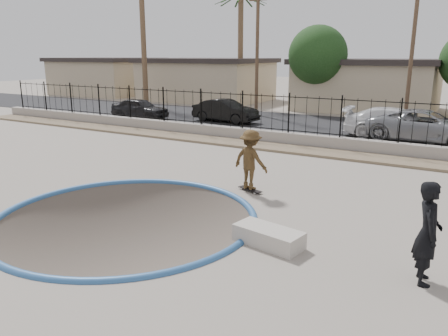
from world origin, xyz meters
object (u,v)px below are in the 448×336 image
skater (250,163)px  car_d (426,126)px  car_a (140,108)px  car_b (225,111)px  videographer (428,233)px  concrete_ledge (268,237)px  car_c (397,123)px  skateboard (250,189)px

skater → car_d: skater is taller
car_a → car_d: size_ratio=0.71×
car_b → car_a: bearing=109.2°
car_a → car_d: bearing=-90.3°
skater → videographer: bearing=158.3°
concrete_ledge → car_b: (-10.22, 15.64, 0.55)m
concrete_ledge → car_c: 15.17m
car_c → car_a: bearing=89.9°
car_c → concrete_ledge: bearing=175.0°
car_b → videographer: bearing=-135.7°
concrete_ledge → car_b: car_b is taller
car_a → car_b: bearing=-77.9°
car_c → car_d: size_ratio=0.95×
car_b → car_d: bearing=-89.3°
skateboard → car_d: size_ratio=0.17×
skateboard → car_c: 12.04m
concrete_ledge → skateboard: bearing=123.0°
skateboard → car_b: car_b is taller
skateboard → car_c: (2.45, 11.76, 0.74)m
videographer → car_d: size_ratio=0.36×
videographer → skater: bearing=43.9°
skateboard → car_c: bearing=98.0°
car_c → skater: bearing=164.2°
car_a → car_c: car_c is taller
videographer → car_b: 20.68m
skater → car_b: skater is taller
videographer → car_d: 15.16m
car_d → car_c: bearing=85.9°
car_a → car_d: car_d is taller
car_a → videographer: bearing=-129.7°
skateboard → videographer: bearing=-12.4°
skater → car_b: 14.64m
car_b → skateboard: bearing=-143.1°
skater → car_c: bearing=-91.3°
skater → car_a: size_ratio=0.47×
skateboard → car_a: car_a is taller
skateboard → videographer: 6.52m
car_d → videographer: bearing=-172.8°
concrete_ledge → car_d: (1.63, 15.03, 0.62)m
skater → car_b: size_ratio=0.44×
videographer → car_c: videographer is taller
concrete_ledge → car_a: bearing=138.7°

